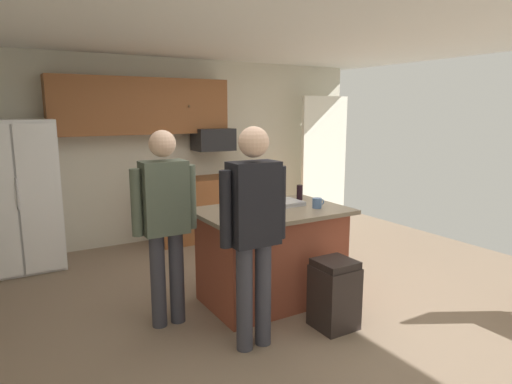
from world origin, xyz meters
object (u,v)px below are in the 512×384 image
Objects in this scene: microwave_over_range at (213,139)px; trash_bin at (334,294)px; person_guest_left at (165,215)px; glass_short_whisky at (251,207)px; glass_pilsner at (300,192)px; refrigerator at (16,196)px; serving_tray at (280,203)px; mug_blue_stoneware at (317,203)px; person_elder_center at (254,223)px; kitchen_island at (271,254)px.

trash_bin is at bearing -96.28° from microwave_over_range.
person_guest_left is (-1.57, -2.35, -0.46)m from microwave_over_range.
glass_short_whisky is 1.07m from trash_bin.
trash_bin is (-0.33, -0.99, -0.71)m from glass_pilsner.
refrigerator is 3.13m from serving_tray.
glass_pilsner is (0.09, 0.41, 0.03)m from mug_blue_stoneware.
glass_pilsner is at bearing 8.96° from person_guest_left.
person_elder_center is 1.05m from trash_bin.
microwave_over_range is 2.21m from glass_pilsner.
trash_bin is (0.16, -0.76, -0.17)m from kitchen_island.
glass_pilsner is (1.56, 0.19, 0.02)m from person_guest_left.
refrigerator is 1.25× the size of kitchen_island.
glass_short_whisky is (0.31, 0.59, -0.02)m from person_elder_center.
glass_short_whisky is (0.77, -0.12, 0.01)m from person_guest_left.
person_guest_left reaches higher than trash_bin.
person_guest_left is 12.75× the size of mug_blue_stoneware.
microwave_over_range is at bearing 89.69° from glass_pilsner.
person_guest_left is 1.57m from glass_pilsner.
refrigerator reaches higher than trash_bin.
glass_pilsner is at bearing 22.01° from glass_short_whisky.
glass_pilsner is at bearing 24.61° from kitchen_island.
mug_blue_stoneware is at bearing -7.46° from glass_short_whisky.
person_elder_center is at bearing 174.29° from trash_bin.
refrigerator reaches higher than person_elder_center.
kitchen_island is at bearing -0.00° from person_guest_left.
serving_tray is at bearing 23.05° from glass_short_whisky.
person_guest_left is (1.03, -2.24, 0.11)m from refrigerator.
serving_tray is 1.08m from trash_bin.
person_elder_center reaches higher than person_guest_left.
glass_pilsner reaches higher than kitchen_island.
refrigerator reaches higher than microwave_over_range.
person_guest_left is at bearing -172.93° from glass_pilsner.
person_guest_left is at bearing 170.87° from glass_short_whisky.
person_guest_left reaches higher than kitchen_island.
person_guest_left is 3.89× the size of serving_tray.
kitchen_island is at bearing -102.03° from microwave_over_range.
mug_blue_stoneware is (-0.10, -2.57, -0.47)m from microwave_over_range.
glass_short_whisky is 0.24× the size of trash_bin.
serving_tray is at bearing 32.41° from kitchen_island.
refrigerator is at bearing 135.60° from mug_blue_stoneware.
glass_short_whisky is 0.89× the size of glass_pilsner.
glass_pilsner is at bearing -38.28° from refrigerator.
mug_blue_stoneware is 0.92m from trash_bin.
serving_tray is at bearing -98.73° from microwave_over_range.
person_guest_left is 0.97× the size of person_elder_center.
glass_pilsner is (2.59, -2.04, 0.12)m from refrigerator.
kitchen_island is at bearing -155.39° from glass_pilsner.
glass_short_whisky is 0.33× the size of serving_tray.
person_guest_left reaches higher than glass_pilsner.
mug_blue_stoneware is at bearing -101.79° from glass_pilsner.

